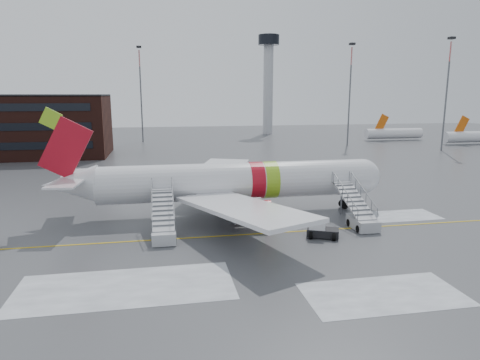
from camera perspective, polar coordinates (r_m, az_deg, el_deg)
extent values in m
plane|color=#494C4F|center=(38.98, -5.00, -7.13)|extent=(260.00, 260.00, 0.00)
cylinder|color=silver|center=(44.31, -0.47, -0.13)|extent=(28.00, 3.80, 3.80)
sphere|color=silver|center=(48.70, 15.97, 0.48)|extent=(3.80, 3.80, 3.80)
cube|color=black|center=(49.08, 17.09, 1.09)|extent=(1.09, 1.60, 0.97)
cone|color=silver|center=(44.49, -21.76, -0.58)|extent=(5.20, 3.72, 3.72)
cube|color=#AB0D1C|center=(43.96, -22.22, 3.95)|extent=(5.27, 0.30, 6.09)
cube|color=#8AC11E|center=(43.97, -23.91, 7.49)|extent=(2.16, 0.26, 2.16)
cube|color=silver|center=(46.84, -20.98, 0.86)|extent=(3.07, 4.85, 0.18)
cube|color=silver|center=(41.83, -22.22, -0.42)|extent=(3.07, 4.85, 0.18)
cube|color=silver|center=(52.53, -3.17, 1.01)|extent=(10.72, 15.97, 1.13)
cube|color=silver|center=(36.13, 0.33, -3.77)|extent=(10.72, 15.97, 1.13)
cylinder|color=silver|center=(49.81, -0.95, -1.13)|extent=(3.40, 2.10, 2.10)
cylinder|color=silver|center=(39.90, 1.55, -4.32)|extent=(3.40, 2.10, 2.10)
cylinder|color=#595B60|center=(48.40, 13.68, -2.63)|extent=(0.20, 0.20, 1.80)
cylinder|color=black|center=(48.50, 13.65, -3.14)|extent=(0.90, 0.56, 0.90)
cylinder|color=black|center=(47.23, -1.58, -3.21)|extent=(0.90, 0.56, 0.90)
cylinder|color=black|center=(42.66, -0.56, -4.81)|extent=(0.90, 0.56, 0.90)
cube|color=#A3A5AA|center=(41.58, 16.06, -5.56)|extent=(2.00, 3.20, 1.00)
cube|color=#A3A5AA|center=(42.96, 14.95, -2.64)|extent=(1.90, 5.87, 2.52)
cube|color=#A3A5AA|center=(45.62, 13.26, -0.23)|extent=(1.90, 1.40, 0.15)
cylinder|color=#595B60|center=(45.63, 13.36, -2.42)|extent=(0.16, 0.16, 3.40)
cylinder|color=black|center=(40.39, 15.53, -6.32)|extent=(0.25, 0.70, 0.70)
cylinder|color=black|center=(42.88, 16.54, -5.35)|extent=(0.25, 0.70, 0.70)
cube|color=#ACAEB3|center=(37.36, -10.13, -7.21)|extent=(2.00, 3.20, 1.00)
cube|color=#ACAEB3|center=(38.89, -10.25, -3.89)|extent=(1.90, 5.87, 2.52)
cube|color=#ACAEB3|center=(41.82, -10.34, -1.16)|extent=(1.90, 1.40, 0.15)
cylinder|color=#595B60|center=(41.83, -10.26, -3.55)|extent=(0.16, 0.16, 3.40)
cylinder|color=black|center=(36.49, -11.53, -8.05)|extent=(0.25, 0.70, 0.70)
cylinder|color=black|center=(38.39, -8.78, -6.97)|extent=(0.25, 0.70, 0.70)
cube|color=black|center=(38.46, 10.98, -6.87)|extent=(3.09, 2.43, 0.68)
cube|color=white|center=(38.27, 10.29, -5.86)|extent=(1.80, 1.80, 0.88)
cube|color=black|center=(38.17, 10.31, -5.37)|extent=(1.58, 1.63, 0.15)
cylinder|color=black|center=(37.88, 9.45, -7.25)|extent=(0.54, 0.74, 0.68)
cylinder|color=black|center=(37.83, 12.42, -7.40)|extent=(0.54, 0.74, 0.68)
cylinder|color=black|center=(39.18, 9.58, -6.63)|extent=(0.54, 0.74, 0.68)
cylinder|color=black|center=(39.13, 12.45, -6.76)|extent=(0.54, 0.74, 0.68)
cylinder|color=#B2B5BA|center=(135.99, 3.77, 12.06)|extent=(3.00, 3.00, 28.00)
cylinder|color=black|center=(136.94, 3.86, 18.14)|extent=(6.40, 6.40, 3.00)
cylinder|color=#595B60|center=(108.79, 14.35, 9.60)|extent=(0.36, 0.36, 19.20)
cylinder|color=#CC7272|center=(109.10, 14.66, 15.65)|extent=(0.32, 0.32, 4.32)
cube|color=black|center=(109.37, 14.73, 17.15)|extent=(1.20, 1.20, 0.50)
cylinder|color=#595B60|center=(114.94, -13.01, 9.73)|extent=(0.36, 0.36, 19.20)
cylinder|color=#CC7272|center=(115.24, -13.27, 15.46)|extent=(0.32, 0.32, 4.32)
cube|color=black|center=(115.49, -13.34, 16.89)|extent=(1.20, 1.20, 0.50)
cylinder|color=#595B60|center=(104.75, 25.69, 8.78)|extent=(0.36, 0.36, 19.20)
cylinder|color=#CC7272|center=(105.08, 26.24, 15.05)|extent=(0.32, 0.32, 4.32)
cube|color=black|center=(105.36, 26.39, 16.60)|extent=(1.20, 1.20, 0.50)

